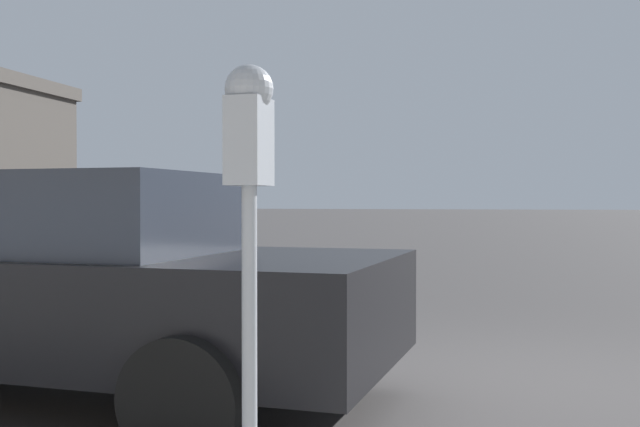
{
  "coord_description": "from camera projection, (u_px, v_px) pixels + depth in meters",
  "views": [
    {
      "loc": [
        -5.3,
        -0.15,
        1.29
      ],
      "look_at": [
        -2.36,
        0.65,
        1.24
      ],
      "focal_mm": 42.0,
      "sensor_mm": 36.0,
      "label": 1
    }
  ],
  "objects": [
    {
      "name": "car_black",
      "position": [
        58.0,
        279.0,
        4.89
      ],
      "size": [
        2.13,
        4.38,
        1.46
      ],
      "rotation": [
        0.0,
        0.0,
        3.1
      ],
      "color": "black",
      "rests_on": "ground_plane"
    },
    {
      "name": "parking_meter",
      "position": [
        249.0,
        166.0,
        2.9
      ],
      "size": [
        0.21,
        0.19,
        1.67
      ],
      "color": "gray",
      "rests_on": "sidewalk"
    },
    {
      "name": "ground_plane",
      "position": [
        498.0,
        387.0,
        5.18
      ],
      "size": [
        220.0,
        220.0,
        0.0
      ],
      "primitive_type": "plane",
      "color": "#3D3A3A"
    }
  ]
}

